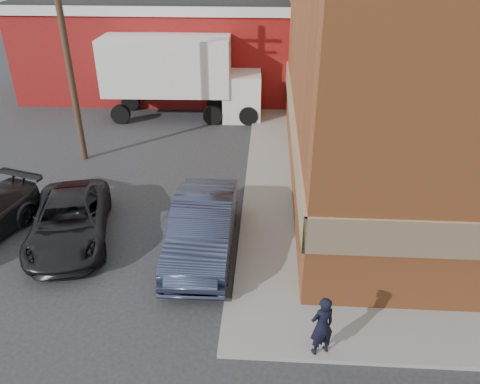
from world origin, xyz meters
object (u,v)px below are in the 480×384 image
(sedan, at_px, (203,227))
(box_truck, at_px, (183,72))
(suv_a, at_px, (69,221))
(warehouse, at_px, (165,45))
(man, at_px, (322,326))
(utility_pole, at_px, (66,48))

(sedan, xyz_separation_m, box_truck, (-2.62, 12.33, 1.57))
(sedan, xyz_separation_m, suv_a, (-4.29, 0.37, -0.17))
(suv_a, distance_m, box_truck, 12.20)
(warehouse, bearing_deg, suv_a, -88.84)
(man, distance_m, sedan, 5.10)
(sedan, relative_size, box_truck, 0.60)
(man, bearing_deg, suv_a, -53.98)
(utility_pole, relative_size, suv_a, 1.82)
(warehouse, xyz_separation_m, utility_pole, (-1.50, -11.00, 1.93))
(suv_a, bearing_deg, man, -44.66)
(utility_pole, height_order, box_truck, utility_pole)
(warehouse, distance_m, sedan, 18.30)
(man, relative_size, box_truck, 0.18)
(box_truck, bearing_deg, utility_pole, -123.44)
(utility_pole, bearing_deg, suv_a, -73.43)
(sedan, height_order, box_truck, box_truck)
(utility_pole, relative_size, box_truck, 1.05)
(warehouse, relative_size, man, 10.32)
(utility_pole, height_order, man, utility_pole)
(man, height_order, sedan, sedan)
(warehouse, bearing_deg, utility_pole, -97.77)
(utility_pole, xyz_separation_m, box_truck, (3.53, 5.74, -2.32))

